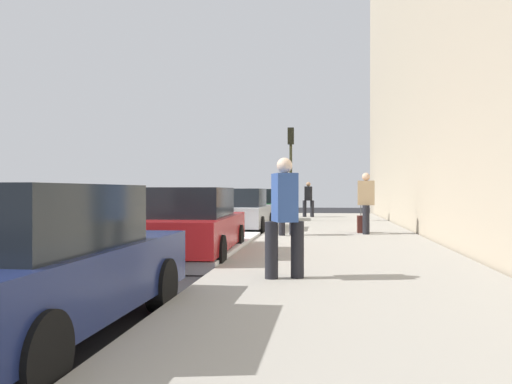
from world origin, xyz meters
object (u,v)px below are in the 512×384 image
at_px(rolling_suitcase, 361,224).
at_px(pedestrian_blue_coat, 284,214).
at_px(traffic_light_pole, 291,157).
at_px(pedestrian_tan_coat, 366,201).
at_px(pedestrian_black_coat, 308,198).
at_px(parked_car_red, 190,223).
at_px(parked_car_green, 259,206).
at_px(parked_car_navy, 30,264).
at_px(pedestrian_brown_coat, 287,204).
at_px(parked_car_silver, 240,211).

bearing_deg(rolling_suitcase, pedestrian_blue_coat, 168.65).
distance_m(pedestrian_blue_coat, traffic_light_pole, 14.72).
bearing_deg(traffic_light_pole, pedestrian_blue_coat, -176.95).
bearing_deg(pedestrian_tan_coat, pedestrian_black_coat, 11.48).
relative_size(parked_car_red, parked_car_green, 1.00).
bearing_deg(parked_car_green, parked_car_red, -179.75).
bearing_deg(pedestrian_blue_coat, parked_car_red, 36.53).
bearing_deg(pedestrian_blue_coat, parked_car_green, 8.30).
distance_m(parked_car_navy, parked_car_red, 6.09).
bearing_deg(pedestrian_brown_coat, pedestrian_blue_coat, -176.51).
xyz_separation_m(parked_car_red, parked_car_silver, (6.90, 0.01, -0.00)).
relative_size(parked_car_red, pedestrian_black_coat, 2.69).
relative_size(parked_car_red, traffic_light_pole, 1.16).
bearing_deg(parked_car_silver, parked_car_navy, -179.89).
bearing_deg(parked_car_silver, pedestrian_black_coat, -14.52).
bearing_deg(pedestrian_black_coat, parked_car_silver, 165.48).
bearing_deg(pedestrian_blue_coat, pedestrian_tan_coat, -12.67).
relative_size(parked_car_green, pedestrian_blue_coat, 2.57).
xyz_separation_m(parked_car_silver, pedestrian_black_coat, (8.13, -2.11, 0.31)).
bearing_deg(pedestrian_tan_coat, pedestrian_blue_coat, 167.33).
distance_m(parked_car_navy, pedestrian_blue_coat, 3.82).
height_order(parked_car_red, parked_car_silver, same).
bearing_deg(parked_car_red, pedestrian_tan_coat, -37.68).
bearing_deg(traffic_light_pole, parked_car_green, 56.94).
relative_size(pedestrian_tan_coat, traffic_light_pole, 0.46).
bearing_deg(parked_car_silver, rolling_suitcase, -107.61).
bearing_deg(rolling_suitcase, pedestrian_brown_coat, 117.97).
distance_m(parked_car_navy, pedestrian_black_coat, 21.22).
distance_m(pedestrian_black_coat, traffic_light_pole, 3.92).
bearing_deg(pedestrian_black_coat, parked_car_green, 138.82).
distance_m(parked_car_green, traffic_light_pole, 2.75).
height_order(pedestrian_black_coat, traffic_light_pole, traffic_light_pole).
distance_m(pedestrian_tan_coat, rolling_suitcase, 0.81).
bearing_deg(pedestrian_brown_coat, traffic_light_pole, 2.59).
bearing_deg(parked_car_silver, pedestrian_tan_coat, -111.69).
height_order(parked_car_silver, parked_car_green, same).
height_order(parked_car_green, pedestrian_black_coat, pedestrian_black_coat).
bearing_deg(parked_car_navy, rolling_suitcase, -18.55).
distance_m(parked_car_silver, traffic_light_pole, 5.35).
distance_m(parked_car_green, pedestrian_brown_coat, 8.30).
distance_m(parked_car_silver, pedestrian_black_coat, 8.40).
bearing_deg(pedestrian_black_coat, pedestrian_brown_coat, 178.20).
height_order(parked_car_navy, rolling_suitcase, parked_car_navy).
height_order(pedestrian_tan_coat, rolling_suitcase, pedestrian_tan_coat).
height_order(parked_car_green, rolling_suitcase, parked_car_green).
distance_m(parked_car_silver, pedestrian_brown_coat, 3.02).
xyz_separation_m(parked_car_red, parked_car_green, (12.57, 0.06, -0.00)).
xyz_separation_m(parked_car_navy, pedestrian_blue_coat, (3.10, -2.20, 0.35)).
height_order(pedestrian_brown_coat, rolling_suitcase, pedestrian_brown_coat).
bearing_deg(pedestrian_brown_coat, parked_car_red, 158.56).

